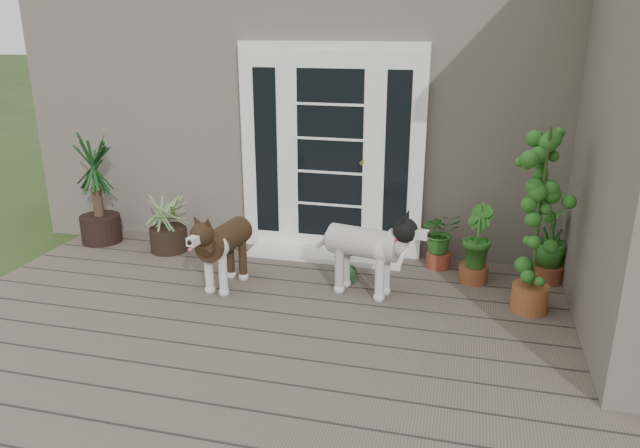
# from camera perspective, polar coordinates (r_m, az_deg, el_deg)

# --- Properties ---
(deck) EXTENTS (6.20, 4.60, 0.12)m
(deck) POSITION_cam_1_polar(r_m,az_deg,el_deg) (4.49, -3.05, -13.28)
(deck) COLOR #6B5B4C
(deck) RESTS_ON ground
(house_main) EXTENTS (7.40, 4.00, 3.10)m
(house_main) POSITION_cam_1_polar(r_m,az_deg,el_deg) (8.02, 5.90, 12.21)
(house_main) COLOR #665E54
(house_main) RESTS_ON ground
(door_unit) EXTENTS (1.90, 0.14, 2.15)m
(door_unit) POSITION_cam_1_polar(r_m,az_deg,el_deg) (6.12, 1.04, 6.95)
(door_unit) COLOR white
(door_unit) RESTS_ON deck
(door_step) EXTENTS (1.60, 0.40, 0.05)m
(door_step) POSITION_cam_1_polar(r_m,az_deg,el_deg) (6.23, 0.57, -2.92)
(door_step) COLOR white
(door_step) RESTS_ON deck
(brindle_dog) EXTENTS (0.45, 0.85, 0.67)m
(brindle_dog) POSITION_cam_1_polar(r_m,az_deg,el_deg) (5.50, -9.02, -2.65)
(brindle_dog) COLOR #3E2816
(brindle_dog) RESTS_ON deck
(white_dog) EXTENTS (0.91, 0.54, 0.71)m
(white_dog) POSITION_cam_1_polar(r_m,az_deg,el_deg) (5.30, 4.15, -3.11)
(white_dog) COLOR white
(white_dog) RESTS_ON deck
(spider_plant) EXTENTS (0.74, 0.74, 0.70)m
(spider_plant) POSITION_cam_1_polar(r_m,az_deg,el_deg) (6.50, -14.39, 0.42)
(spider_plant) COLOR #8AA163
(spider_plant) RESTS_ON deck
(yucca) EXTENTS (0.87, 0.87, 1.19)m
(yucca) POSITION_cam_1_polar(r_m,az_deg,el_deg) (6.93, -20.58, 3.07)
(yucca) COLOR black
(yucca) RESTS_ON deck
(herb_a) EXTENTS (0.49, 0.49, 0.49)m
(herb_a) POSITION_cam_1_polar(r_m,az_deg,el_deg) (6.01, 11.34, -1.90)
(herb_a) COLOR #1C641E
(herb_a) RESTS_ON deck
(herb_b) EXTENTS (0.43, 0.43, 0.54)m
(herb_b) POSITION_cam_1_polar(r_m,az_deg,el_deg) (5.75, 14.57, -2.85)
(herb_b) COLOR #26661D
(herb_b) RESTS_ON deck
(herb_c) EXTENTS (0.44, 0.44, 0.58)m
(herb_c) POSITION_cam_1_polar(r_m,az_deg,el_deg) (5.96, 21.05, -2.50)
(herb_c) COLOR #19571E
(herb_c) RESTS_ON deck
(sapling) EXTENTS (0.59, 0.59, 1.62)m
(sapling) POSITION_cam_1_polar(r_m,az_deg,el_deg) (5.13, 20.20, 0.38)
(sapling) COLOR #1F4B15
(sapling) RESTS_ON deck
(clog_left) EXTENTS (0.18, 0.30, 0.09)m
(clog_left) POSITION_cam_1_polar(r_m,az_deg,el_deg) (5.70, 2.93, -4.85)
(clog_left) COLOR #15361B
(clog_left) RESTS_ON deck
(clog_right) EXTENTS (0.26, 0.30, 0.08)m
(clog_right) POSITION_cam_1_polar(r_m,az_deg,el_deg) (6.13, 2.47, -3.13)
(clog_right) COLOR black
(clog_right) RESTS_ON deck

